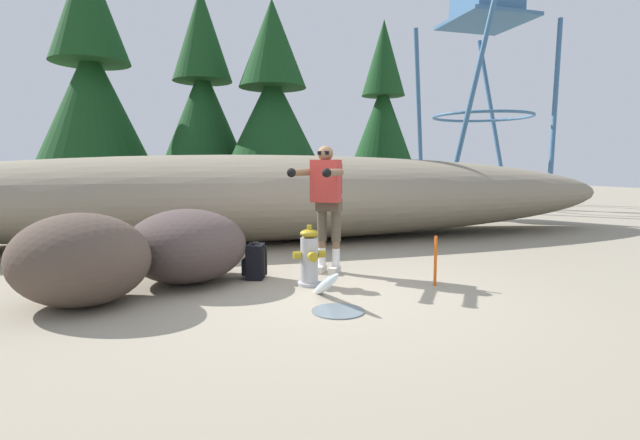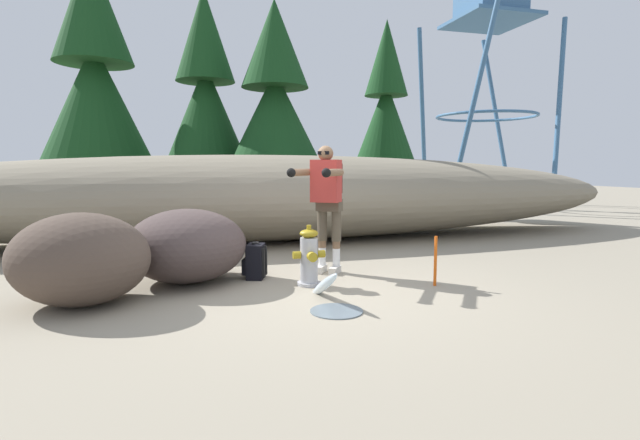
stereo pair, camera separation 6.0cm
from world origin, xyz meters
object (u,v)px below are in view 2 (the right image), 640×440
object	(u,v)px
fire_hydrant	(309,258)
boulder_mid	(187,246)
boulder_large	(80,259)
spare_backpack	(255,262)
survey_stake	(435,261)
utility_worker	(327,193)

from	to	relation	value
fire_hydrant	boulder_mid	xyz separation A→B (m)	(-1.40, 0.59, 0.12)
fire_hydrant	boulder_large	size ratio (longest dim) A/B	0.53
spare_backpack	boulder_mid	size ratio (longest dim) A/B	0.32
survey_stake	utility_worker	bearing A→B (deg)	137.89
spare_backpack	utility_worker	bearing A→B (deg)	-160.05
utility_worker	boulder_large	xyz separation A→B (m)	(-2.83, -0.69, -0.60)
fire_hydrant	utility_worker	world-z (taller)	utility_worker
utility_worker	survey_stake	distance (m)	1.64
boulder_large	survey_stake	distance (m)	3.91
utility_worker	boulder_mid	xyz separation A→B (m)	(-1.78, 0.05, -0.62)
utility_worker	boulder_mid	bearing A→B (deg)	-56.45
boulder_mid	spare_backpack	bearing A→B (deg)	-4.09
spare_backpack	boulder_large	bearing A→B (deg)	38.99
boulder_large	utility_worker	bearing A→B (deg)	13.76
boulder_large	survey_stake	bearing A→B (deg)	-4.01
utility_worker	survey_stake	world-z (taller)	utility_worker
utility_worker	spare_backpack	distance (m)	1.28
utility_worker	survey_stake	bearing A→B (deg)	82.91
boulder_large	boulder_mid	size ratio (longest dim) A/B	0.94
fire_hydrant	boulder_mid	world-z (taller)	boulder_mid
survey_stake	boulder_mid	bearing A→B (deg)	160.44
boulder_mid	utility_worker	bearing A→B (deg)	-1.47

